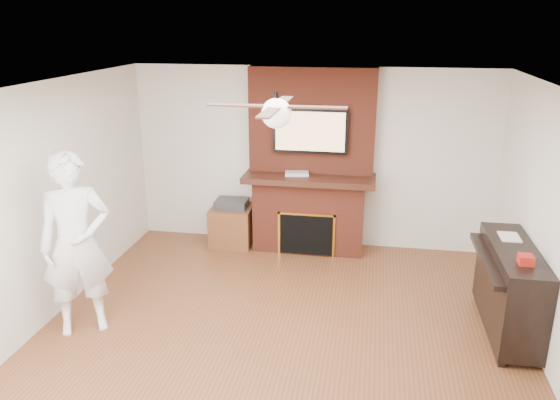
% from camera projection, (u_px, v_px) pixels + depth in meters
% --- Properties ---
extents(room_shell, '(5.36, 5.86, 2.86)m').
position_uv_depth(room_shell, '(277.00, 229.00, 5.01)').
color(room_shell, brown).
rests_on(room_shell, ground).
extents(fireplace, '(1.78, 0.64, 2.50)m').
position_uv_depth(fireplace, '(310.00, 180.00, 7.47)').
color(fireplace, maroon).
rests_on(fireplace, ground).
extents(tv, '(1.00, 0.08, 0.60)m').
position_uv_depth(tv, '(310.00, 131.00, 7.21)').
color(tv, black).
rests_on(tv, fireplace).
extents(ceiling_fan, '(1.21, 1.21, 0.31)m').
position_uv_depth(ceiling_fan, '(276.00, 112.00, 4.67)').
color(ceiling_fan, black).
rests_on(ceiling_fan, room_shell).
extents(person, '(0.84, 0.76, 1.90)m').
position_uv_depth(person, '(76.00, 244.00, 5.44)').
color(person, white).
rests_on(person, ground).
extents(side_table, '(0.59, 0.59, 0.66)m').
position_uv_depth(side_table, '(232.00, 224.00, 7.81)').
color(side_table, brown).
rests_on(side_table, ground).
extents(piano, '(0.54, 1.43, 1.02)m').
position_uv_depth(piano, '(509.00, 287.00, 5.55)').
color(piano, black).
rests_on(piano, ground).
extents(cable_box, '(0.34, 0.22, 0.04)m').
position_uv_depth(cable_box, '(297.00, 174.00, 7.37)').
color(cable_box, silver).
rests_on(cable_box, fireplace).
extents(candle_orange, '(0.06, 0.06, 0.14)m').
position_uv_depth(candle_orange, '(303.00, 248.00, 7.57)').
color(candle_orange, '#D75D19').
rests_on(candle_orange, ground).
extents(candle_green, '(0.07, 0.07, 0.08)m').
position_uv_depth(candle_green, '(304.00, 248.00, 7.63)').
color(candle_green, '#4A722D').
rests_on(candle_green, ground).
extents(candle_cream, '(0.09, 0.09, 0.12)m').
position_uv_depth(candle_cream, '(315.00, 248.00, 7.59)').
color(candle_cream, beige).
rests_on(candle_cream, ground).
extents(candle_blue, '(0.06, 0.06, 0.07)m').
position_uv_depth(candle_blue, '(314.00, 251.00, 7.53)').
color(candle_blue, '#3754A6').
rests_on(candle_blue, ground).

